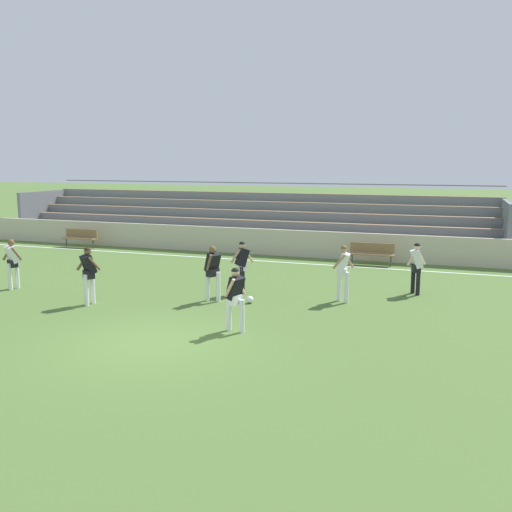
{
  "coord_description": "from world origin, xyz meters",
  "views": [
    {
      "loc": [
        6.44,
        -11.0,
        4.2
      ],
      "look_at": [
        0.27,
        6.45,
        1.04
      ],
      "focal_mm": 39.12,
      "sensor_mm": 36.0,
      "label": 1
    }
  ],
  "objects_px": {
    "player_white_on_ball": "(416,264)",
    "player_dark_dropping_back": "(89,270)",
    "bench_far_right": "(80,236)",
    "player_dark_wide_right": "(235,294)",
    "soccer_ball": "(250,300)",
    "player_white_overlapping": "(343,268)",
    "bleacher_stand": "(243,218)",
    "player_dark_wide_left": "(213,268)",
    "bench_centre_sideline": "(372,252)",
    "player_dark_pressing_high": "(242,263)",
    "player_white_deep_cover": "(12,260)"
  },
  "relations": [
    {
      "from": "player_white_on_ball",
      "to": "player_dark_dropping_back",
      "type": "distance_m",
      "value": 10.09
    },
    {
      "from": "bench_far_right",
      "to": "player_dark_wide_right",
      "type": "distance_m",
      "value": 16.01
    },
    {
      "from": "player_dark_dropping_back",
      "to": "player_white_on_ball",
      "type": "bearing_deg",
      "value": 26.93
    },
    {
      "from": "soccer_ball",
      "to": "player_dark_dropping_back",
      "type": "bearing_deg",
      "value": -158.51
    },
    {
      "from": "player_white_overlapping",
      "to": "player_white_on_ball",
      "type": "height_order",
      "value": "player_white_overlapping"
    },
    {
      "from": "player_dark_wide_right",
      "to": "soccer_ball",
      "type": "height_order",
      "value": "player_dark_wide_right"
    },
    {
      "from": "bleacher_stand",
      "to": "player_dark_wide_left",
      "type": "xyz_separation_m",
      "value": [
        3.4,
        -11.48,
        -0.32
      ]
    },
    {
      "from": "bleacher_stand",
      "to": "player_white_on_ball",
      "type": "relative_size",
      "value": 15.04
    },
    {
      "from": "bench_centre_sideline",
      "to": "player_dark_wide_left",
      "type": "height_order",
      "value": "player_dark_wide_left"
    },
    {
      "from": "bleacher_stand",
      "to": "player_dark_pressing_high",
      "type": "distance_m",
      "value": 11.01
    },
    {
      "from": "bench_far_right",
      "to": "player_white_deep_cover",
      "type": "xyz_separation_m",
      "value": [
        3.61,
        -8.37,
        0.45
      ]
    },
    {
      "from": "bleacher_stand",
      "to": "player_white_deep_cover",
      "type": "relative_size",
      "value": 14.92
    },
    {
      "from": "player_dark_dropping_back",
      "to": "soccer_ball",
      "type": "relative_size",
      "value": 7.83
    },
    {
      "from": "bench_far_right",
      "to": "player_dark_pressing_high",
      "type": "bearing_deg",
      "value": -30.51
    },
    {
      "from": "bleacher_stand",
      "to": "player_dark_pressing_high",
      "type": "relative_size",
      "value": 14.65
    },
    {
      "from": "player_dark_wide_right",
      "to": "player_white_on_ball",
      "type": "height_order",
      "value": "player_white_on_ball"
    },
    {
      "from": "player_dark_wide_right",
      "to": "soccer_ball",
      "type": "bearing_deg",
      "value": 102.74
    },
    {
      "from": "player_dark_pressing_high",
      "to": "player_dark_dropping_back",
      "type": "relative_size",
      "value": 0.99
    },
    {
      "from": "player_white_deep_cover",
      "to": "bench_centre_sideline",
      "type": "bearing_deg",
      "value": 38.31
    },
    {
      "from": "player_dark_dropping_back",
      "to": "player_dark_wide_right",
      "type": "bearing_deg",
      "value": -11.37
    },
    {
      "from": "bench_far_right",
      "to": "player_dark_dropping_back",
      "type": "bearing_deg",
      "value": -51.98
    },
    {
      "from": "player_white_overlapping",
      "to": "player_dark_wide_right",
      "type": "bearing_deg",
      "value": -117.13
    },
    {
      "from": "bleacher_stand",
      "to": "player_white_on_ball",
      "type": "height_order",
      "value": "bleacher_stand"
    },
    {
      "from": "player_dark_wide_left",
      "to": "player_dark_wide_right",
      "type": "xyz_separation_m",
      "value": [
        1.76,
        -2.61,
        -0.06
      ]
    },
    {
      "from": "player_dark_wide_left",
      "to": "bench_centre_sideline",
      "type": "bearing_deg",
      "value": 64.31
    },
    {
      "from": "player_dark_wide_right",
      "to": "player_white_overlapping",
      "type": "relative_size",
      "value": 0.94
    },
    {
      "from": "player_dark_wide_right",
      "to": "player_dark_dropping_back",
      "type": "height_order",
      "value": "player_dark_dropping_back"
    },
    {
      "from": "soccer_ball",
      "to": "player_dark_pressing_high",
      "type": "bearing_deg",
      "value": 121.66
    },
    {
      "from": "bleacher_stand",
      "to": "player_dark_dropping_back",
      "type": "relative_size",
      "value": 14.44
    },
    {
      "from": "bench_centre_sideline",
      "to": "player_dark_pressing_high",
      "type": "relative_size",
      "value": 1.06
    },
    {
      "from": "player_dark_pressing_high",
      "to": "player_dark_dropping_back",
      "type": "distance_m",
      "value": 4.68
    },
    {
      "from": "bench_centre_sideline",
      "to": "player_white_overlapping",
      "type": "bearing_deg",
      "value": -89.7
    },
    {
      "from": "player_dark_dropping_back",
      "to": "player_white_overlapping",
      "type": "bearing_deg",
      "value": 21.95
    },
    {
      "from": "player_dark_pressing_high",
      "to": "player_white_overlapping",
      "type": "relative_size",
      "value": 0.99
    },
    {
      "from": "player_white_overlapping",
      "to": "soccer_ball",
      "type": "bearing_deg",
      "value": -157.26
    },
    {
      "from": "bench_centre_sideline",
      "to": "player_white_deep_cover",
      "type": "relative_size",
      "value": 1.08
    },
    {
      "from": "bench_far_right",
      "to": "player_white_overlapping",
      "type": "distance_m",
      "value": 15.63
    },
    {
      "from": "bench_centre_sideline",
      "to": "player_dark_wide_right",
      "type": "distance_m",
      "value": 10.46
    },
    {
      "from": "bleacher_stand",
      "to": "player_white_deep_cover",
      "type": "height_order",
      "value": "bleacher_stand"
    },
    {
      "from": "bench_centre_sideline",
      "to": "bench_far_right",
      "type": "relative_size",
      "value": 1.0
    },
    {
      "from": "player_white_on_ball",
      "to": "player_white_overlapping",
      "type": "bearing_deg",
      "value": -138.83
    },
    {
      "from": "bench_centre_sideline",
      "to": "soccer_ball",
      "type": "bearing_deg",
      "value": -108.7
    },
    {
      "from": "player_dark_pressing_high",
      "to": "player_dark_wide_left",
      "type": "bearing_deg",
      "value": -112.88
    },
    {
      "from": "bench_far_right",
      "to": "player_white_overlapping",
      "type": "bearing_deg",
      "value": -24.37
    },
    {
      "from": "bench_far_right",
      "to": "soccer_ball",
      "type": "height_order",
      "value": "bench_far_right"
    },
    {
      "from": "bench_centre_sideline",
      "to": "soccer_ball",
      "type": "xyz_separation_m",
      "value": [
        -2.55,
        -7.53,
        -0.44
      ]
    },
    {
      "from": "bench_far_right",
      "to": "player_dark_wide_left",
      "type": "distance_m",
      "value": 13.02
    },
    {
      "from": "player_dark_wide_right",
      "to": "player_white_deep_cover",
      "type": "distance_m",
      "value": 8.87
    },
    {
      "from": "bench_far_right",
      "to": "player_dark_pressing_high",
      "type": "relative_size",
      "value": 1.06
    },
    {
      "from": "player_dark_pressing_high",
      "to": "bleacher_stand",
      "type": "bearing_deg",
      "value": 110.74
    }
  ]
}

